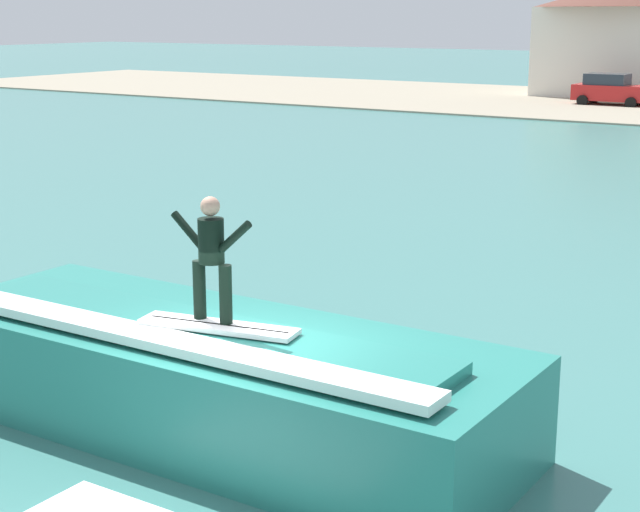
% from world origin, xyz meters
% --- Properties ---
extents(ground_plane, '(260.00, 260.00, 0.00)m').
position_xyz_m(ground_plane, '(0.00, 0.00, 0.00)').
color(ground_plane, '#3C7771').
extents(wave_crest, '(8.21, 2.88, 1.54)m').
position_xyz_m(wave_crest, '(-0.82, 0.51, 0.73)').
color(wave_crest, '#277C70').
rests_on(wave_crest, ground_plane).
extents(surfboard, '(2.08, 0.83, 0.06)m').
position_xyz_m(surfboard, '(-0.43, 0.18, 1.57)').
color(surfboard, white).
rests_on(surfboard, wave_crest).
extents(surfer, '(1.22, 0.32, 1.56)m').
position_xyz_m(surfer, '(-0.57, 0.26, 2.47)').
color(surfer, black).
rests_on(surfer, surfboard).
extents(car_near_shore, '(4.31, 2.16, 1.86)m').
position_xyz_m(car_near_shore, '(-10.87, 49.56, 0.95)').
color(car_near_shore, red).
rests_on(car_near_shore, ground_plane).
extents(house_with_chimney, '(11.58, 11.58, 7.87)m').
position_xyz_m(house_with_chimney, '(-12.57, 57.01, 4.05)').
color(house_with_chimney, silver).
rests_on(house_with_chimney, ground_plane).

